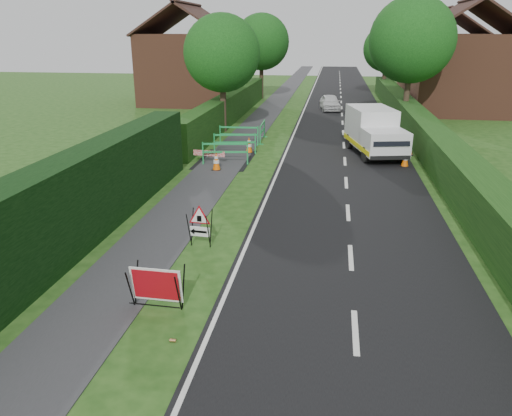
{
  "coord_description": "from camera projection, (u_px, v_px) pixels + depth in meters",
  "views": [
    {
      "loc": [
        1.84,
        -11.17,
        5.6
      ],
      "look_at": [
        -0.24,
        2.43,
        0.75
      ],
      "focal_mm": 35.0,
      "sensor_mm": 36.0,
      "label": 1
    }
  ],
  "objects": [
    {
      "name": "road_surface",
      "position": [
        341.0,
        98.0,
        44.81
      ],
      "size": [
        6.0,
        90.0,
        0.02
      ],
      "primitive_type": "cube",
      "color": "black",
      "rests_on": "ground"
    },
    {
      "name": "traffic_cone_4",
      "position": [
        249.0,
        145.0,
        24.45
      ],
      "size": [
        0.38,
        0.38,
        0.79
      ],
      "color": "black",
      "rests_on": "ground"
    },
    {
      "name": "hedge_west_near",
      "position": [
        66.0,
        256.0,
        13.25
      ],
      "size": [
        1.1,
        18.0,
        2.5
      ],
      "primitive_type": "cube",
      "color": "black",
      "rests_on": "ground"
    },
    {
      "name": "house_west",
      "position": [
        190.0,
        67.0,
        40.97
      ],
      "size": [
        7.5,
        7.4,
        7.88
      ],
      "color": "brown",
      "rests_on": "ground"
    },
    {
      "name": "traffic_cone_2",
      "position": [
        394.0,
        139.0,
        25.73
      ],
      "size": [
        0.38,
        0.38,
        0.79
      ],
      "color": "black",
      "rests_on": "ground"
    },
    {
      "name": "tree_nw",
      "position": [
        222.0,
        53.0,
        28.49
      ],
      "size": [
        4.4,
        4.4,
        6.7
      ],
      "color": "#2D2116",
      "rests_on": "ground"
    },
    {
      "name": "house_east_a",
      "position": [
        463.0,
        72.0,
        36.1
      ],
      "size": [
        7.5,
        7.4,
        7.88
      ],
      "color": "brown",
      "rests_on": "ground"
    },
    {
      "name": "ped_barrier_2",
      "position": [
        239.0,
        133.0,
        26.14
      ],
      "size": [
        2.07,
        0.44,
        1.0
      ],
      "rotation": [
        0.0,
        0.0,
        0.04
      ],
      "color": "green",
      "rests_on": "ground"
    },
    {
      "name": "ped_barrier_0",
      "position": [
        225.0,
        150.0,
        22.29
      ],
      "size": [
        2.09,
        0.66,
        1.0
      ],
      "rotation": [
        0.0,
        0.0,
        0.15
      ],
      "color": "green",
      "rests_on": "ground"
    },
    {
      "name": "traffic_cone_1",
      "position": [
        409.0,
        147.0,
        23.99
      ],
      "size": [
        0.38,
        0.38,
        0.79
      ],
      "color": "black",
      "rests_on": "ground"
    },
    {
      "name": "tree_fw",
      "position": [
        262.0,
        42.0,
        43.29
      ],
      "size": [
        4.8,
        4.8,
        7.24
      ],
      "color": "#2D2116",
      "rests_on": "ground"
    },
    {
      "name": "ground",
      "position": [
        251.0,
        268.0,
        12.54
      ],
      "size": [
        120.0,
        120.0,
        0.0
      ],
      "primitive_type": "plane",
      "color": "#1D4313",
      "rests_on": "ground"
    },
    {
      "name": "tree_ne",
      "position": [
        412.0,
        40.0,
        30.41
      ],
      "size": [
        5.2,
        5.2,
        7.79
      ],
      "color": "#2D2116",
      "rests_on": "ground"
    },
    {
      "name": "works_van",
      "position": [
        374.0,
        131.0,
        23.9
      ],
      "size": [
        2.85,
        5.03,
        2.17
      ],
      "rotation": [
        0.0,
        0.0,
        0.22
      ],
      "color": "silver",
      "rests_on": "ground"
    },
    {
      "name": "footpath",
      "position": [
        280.0,
        97.0,
        45.59
      ],
      "size": [
        2.0,
        90.0,
        0.02
      ],
      "primitive_type": "cube",
      "color": "#2D2D30",
      "rests_on": "ground"
    },
    {
      "name": "hatchback_car",
      "position": [
        330.0,
        102.0,
        37.97
      ],
      "size": [
        1.79,
        3.55,
        1.16
      ],
      "primitive_type": "imported",
      "rotation": [
        0.0,
        0.0,
        0.13
      ],
      "color": "silver",
      "rests_on": "ground"
    },
    {
      "name": "litter_can",
      "position": [
        173.0,
        342.0,
        9.55
      ],
      "size": [
        0.12,
        0.07,
        0.07
      ],
      "primitive_type": "cylinder",
      "rotation": [
        0.0,
        1.57,
        0.0
      ],
      "color": "#BF7F4C",
      "rests_on": "ground"
    },
    {
      "name": "hedge_west_far",
      "position": [
        230.0,
        120.0,
        33.76
      ],
      "size": [
        1.0,
        24.0,
        1.8
      ],
      "primitive_type": "cube",
      "color": "#14380F",
      "rests_on": "ground"
    },
    {
      "name": "tree_fe",
      "position": [
        386.0,
        48.0,
        45.64
      ],
      "size": [
        4.2,
        4.2,
        6.33
      ],
      "color": "#2D2116",
      "rests_on": "ground"
    },
    {
      "name": "traffic_cone_0",
      "position": [
        405.0,
        158.0,
        21.91
      ],
      "size": [
        0.38,
        0.38,
        0.79
      ],
      "color": "black",
      "rests_on": "ground"
    },
    {
      "name": "house_east_b",
      "position": [
        440.0,
        62.0,
        49.01
      ],
      "size": [
        7.5,
        7.4,
        7.88
      ],
      "color": "brown",
      "rests_on": "ground"
    },
    {
      "name": "ped_barrier_3",
      "position": [
        262.0,
        129.0,
        27.13
      ],
      "size": [
        0.41,
        2.07,
        1.0
      ],
      "rotation": [
        0.0,
        0.0,
        1.6
      ],
      "color": "green",
      "rests_on": "ground"
    },
    {
      "name": "hedge_east",
      "position": [
        420.0,
        144.0,
        26.52
      ],
      "size": [
        1.2,
        50.0,
        1.5
      ],
      "primitive_type": "cube",
      "color": "#14380F",
      "rests_on": "ground"
    },
    {
      "name": "traffic_cone_3",
      "position": [
        216.0,
        161.0,
        21.35
      ],
      "size": [
        0.38,
        0.38,
        0.79
      ],
      "color": "black",
      "rests_on": "ground"
    },
    {
      "name": "ped_barrier_1",
      "position": [
        235.0,
        141.0,
        24.25
      ],
      "size": [
        2.09,
        0.72,
        1.0
      ],
      "rotation": [
        0.0,
        0.0,
        0.18
      ],
      "color": "green",
      "rests_on": "ground"
    },
    {
      "name": "redwhite_plank",
      "position": [
        209.0,
        163.0,
        22.66
      ],
      "size": [
        1.49,
        0.22,
        0.25
      ],
      "primitive_type": "cube",
      "rotation": [
        0.0,
        0.0,
        -0.12
      ],
      "color": "red",
      "rests_on": "ground"
    },
    {
      "name": "red_rect_sign",
      "position": [
        156.0,
        286.0,
        10.55
      ],
      "size": [
        1.14,
        0.7,
        0.94
      ],
      "rotation": [
        0.0,
        0.0,
        -0.03
      ],
      "color": "black",
      "rests_on": "ground"
    },
    {
      "name": "triangle_sign",
      "position": [
        198.0,
        223.0,
        13.56
      ],
      "size": [
        0.75,
        0.75,
        1.02
      ],
      "rotation": [
        0.0,
        0.0,
        -0.08
      ],
      "color": "black",
      "rests_on": "ground"
    }
  ]
}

